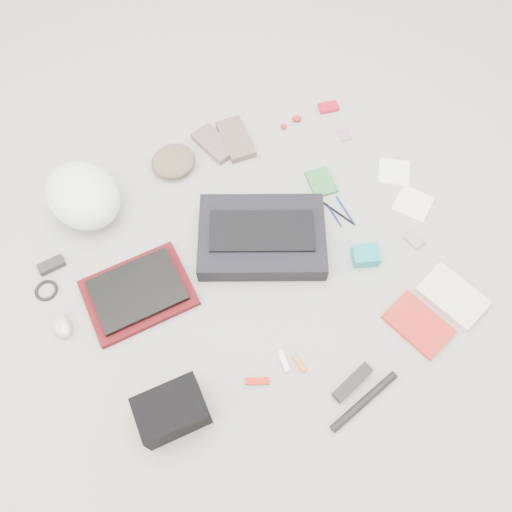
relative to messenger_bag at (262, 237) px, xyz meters
name	(u,v)px	position (x,y,z in m)	size (l,w,h in m)	color
ground_plane	(256,262)	(-0.06, -0.07, -0.04)	(4.00, 4.00, 0.00)	gray
messenger_bag	(262,237)	(0.00, 0.00, 0.00)	(0.48, 0.34, 0.08)	black
bag_flap	(262,231)	(0.00, 0.00, 0.05)	(0.39, 0.18, 0.01)	black
laptop_sleeve	(139,293)	(-0.51, -0.01, -0.03)	(0.38, 0.28, 0.03)	#4C0A0E
laptop	(137,290)	(-0.51, -0.01, 0.00)	(0.32, 0.23, 0.02)	black
bike_helmet	(83,195)	(-0.57, 0.43, 0.06)	(0.26, 0.33, 0.20)	white
beanie	(173,161)	(-0.18, 0.49, -0.01)	(0.19, 0.18, 0.07)	brown
mitten_left	(214,144)	(0.01, 0.52, -0.03)	(0.10, 0.20, 0.03)	#655650
mitten_right	(236,139)	(0.11, 0.50, -0.02)	(0.11, 0.22, 0.03)	brown
power_brick	(51,265)	(-0.78, 0.24, -0.03)	(0.10, 0.04, 0.03)	black
cable_coil	(46,290)	(-0.82, 0.15, -0.03)	(0.09, 0.09, 0.01)	black
mouse	(62,326)	(-0.80, -0.02, -0.02)	(0.06, 0.10, 0.04)	#A09FA6
camera_bag	(172,411)	(-0.54, -0.48, 0.03)	(0.22, 0.15, 0.14)	black
multitool	(257,381)	(-0.25, -0.49, -0.03)	(0.08, 0.02, 0.01)	#B91106
toiletry_tube_white	(284,361)	(-0.13, -0.47, -0.03)	(0.02, 0.02, 0.08)	white
toiletry_tube_orange	(300,364)	(-0.09, -0.50, -0.03)	(0.02, 0.02, 0.06)	#C76821
u_lock	(352,382)	(0.05, -0.63, -0.02)	(0.16, 0.04, 0.03)	black
bike_pump	(364,401)	(0.05, -0.70, -0.03)	(0.03, 0.03, 0.29)	black
book_red	(418,324)	(0.37, -0.55, -0.03)	(0.15, 0.22, 0.02)	red
book_white	(453,296)	(0.54, -0.51, -0.03)	(0.16, 0.23, 0.02)	beige
notepad	(321,182)	(0.34, 0.15, -0.03)	(0.10, 0.13, 0.02)	#2C6D38
pen_blue	(334,215)	(0.32, -0.01, -0.04)	(0.01, 0.01, 0.12)	navy
pen_black	(338,213)	(0.34, -0.01, -0.04)	(0.01, 0.01, 0.15)	black
pen_navy	(346,211)	(0.37, -0.01, -0.04)	(0.01, 0.01, 0.15)	navy
accordion_wallet	(365,256)	(0.33, -0.23, -0.02)	(0.10, 0.08, 0.05)	teal
card_deck	(414,240)	(0.55, -0.25, -0.03)	(0.05, 0.07, 0.01)	#A37F93
napkin_top	(394,172)	(0.65, 0.07, -0.04)	(0.13, 0.13, 0.01)	white
napkin_bottom	(413,204)	(0.64, -0.10, -0.04)	(0.14, 0.14, 0.01)	white
lollipop_a	(284,126)	(0.33, 0.49, -0.03)	(0.03, 0.03, 0.03)	#AD1624
lollipop_b	(295,119)	(0.40, 0.50, -0.03)	(0.03, 0.03, 0.03)	#A41723
lollipop_c	(298,118)	(0.41, 0.50, -0.03)	(0.03, 0.03, 0.03)	red
altoids_tin	(328,107)	(0.57, 0.51, -0.03)	(0.09, 0.06, 0.02)	#B61229
stamp_sheet	(344,135)	(0.56, 0.34, -0.04)	(0.06, 0.07, 0.00)	#A56F8D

